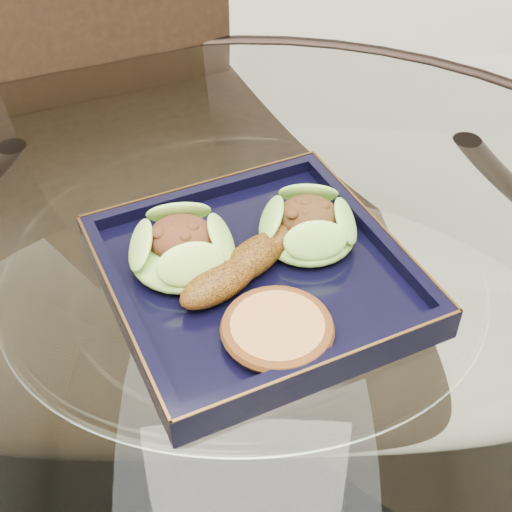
{
  "coord_description": "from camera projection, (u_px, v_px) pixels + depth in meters",
  "views": [
    {
      "loc": [
        -0.0,
        -0.46,
        1.25
      ],
      "look_at": [
        0.01,
        0.03,
        0.8
      ],
      "focal_mm": 50.0,
      "sensor_mm": 36.0,
      "label": 1
    }
  ],
  "objects": [
    {
      "name": "crumb_patty",
      "position": [
        277.0,
        330.0,
        0.61
      ],
      "size": [
        0.11,
        0.11,
        0.02
      ],
      "primitive_type": "cylinder",
      "rotation": [
        0.0,
        0.0,
        0.35
      ],
      "color": "#AE6E3A",
      "rests_on": "navy_plate"
    },
    {
      "name": "lettuce_wrap_right",
      "position": [
        308.0,
        228.0,
        0.69
      ],
      "size": [
        0.12,
        0.12,
        0.03
      ],
      "primitive_type": "ellipsoid",
      "rotation": [
        0.0,
        0.0,
        -0.43
      ],
      "color": "#63A02E",
      "rests_on": "navy_plate"
    },
    {
      "name": "roasted_plantain",
      "position": [
        253.0,
        257.0,
        0.66
      ],
      "size": [
        0.14,
        0.15,
        0.03
      ],
      "primitive_type": "ellipsoid",
      "rotation": [
        0.0,
        0.0,
        0.81
      ],
      "color": "#663B0A",
      "rests_on": "navy_plate"
    },
    {
      "name": "lettuce_wrap_left",
      "position": [
        182.0,
        251.0,
        0.67
      ],
      "size": [
        0.12,
        0.12,
        0.04
      ],
      "primitive_type": "ellipsoid",
      "rotation": [
        0.0,
        0.0,
        -0.24
      ],
      "color": "#5F952B",
      "rests_on": "navy_plate"
    },
    {
      "name": "dining_chair",
      "position": [
        135.0,
        220.0,
        1.09
      ],
      "size": [
        0.56,
        0.56,
        0.99
      ],
      "rotation": [
        0.0,
        0.0,
        0.38
      ],
      "color": "black",
      "rests_on": "ground"
    },
    {
      "name": "navy_plate",
      "position": [
        256.0,
        279.0,
        0.68
      ],
      "size": [
        0.36,
        0.36,
        0.02
      ],
      "primitive_type": "cube",
      "rotation": [
        0.0,
        0.0,
        0.42
      ],
      "color": "black",
      "rests_on": "dining_table"
    },
    {
      "name": "dining_table",
      "position": [
        246.0,
        409.0,
        0.78
      ],
      "size": [
        1.13,
        1.13,
        0.77
      ],
      "color": "white",
      "rests_on": "ground"
    }
  ]
}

